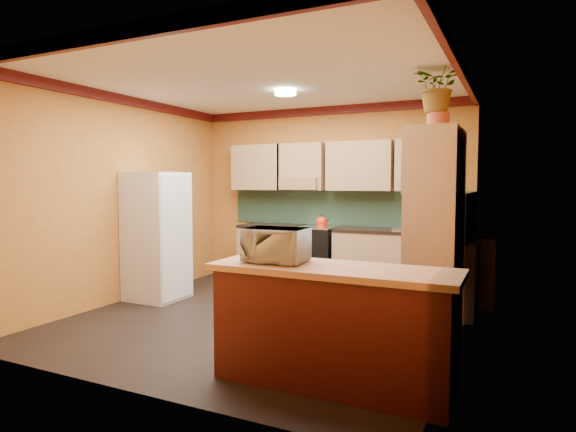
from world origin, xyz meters
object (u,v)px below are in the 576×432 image
Objects in this scene: fridge at (157,236)px; breakfast_bar at (332,330)px; stove at (317,258)px; pantry at (435,234)px; microwave at (276,245)px; base_cabinets_back at (357,262)px.

breakfast_bar is at bearing -27.36° from fridge.
pantry reaches higher than stove.
pantry is at bearing -0.18° from fridge.
stove is 3.33m from microwave.
microwave is (2.61, -1.60, 0.22)m from fridge.
base_cabinets_back is at bearing 129.80° from pantry.
stove is at bearing -180.00° from base_cabinets_back.
fridge is 3.61m from pantry.
base_cabinets_back is 7.41× the size of microwave.
stove is at bearing 141.00° from pantry.
microwave is at bearing -122.05° from pantry.
pantry is (3.60, -0.01, 0.20)m from fridge.
stove is at bearing 104.00° from microwave.
breakfast_bar is at bearing -65.82° from stove.
stove is 2.54m from pantry.
microwave is at bearing -84.51° from base_cabinets_back.
pantry is 1.17× the size of breakfast_bar.
pantry is at bearing -50.20° from base_cabinets_back.
fridge reaches higher than base_cabinets_back.
stove is 3.45m from breakfast_bar.
stove is at bearing 114.18° from breakfast_bar.
breakfast_bar is 3.66× the size of microwave.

